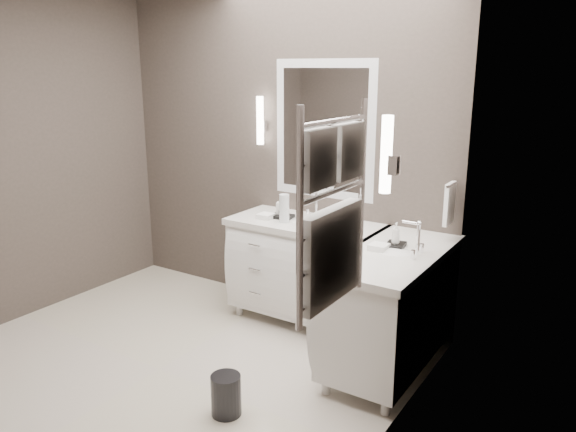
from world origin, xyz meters
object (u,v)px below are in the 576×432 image
Objects in this scene: vanity_back at (306,265)px; vanity_right at (391,302)px; towel_ladder at (332,221)px; waste_bin at (226,395)px.

vanity_back and vanity_right have the same top height.
waste_bin is at bearing 163.31° from towel_ladder.
vanity_right is at bearing 99.84° from towel_ladder.
vanity_back is at bearing 101.14° from waste_bin.
vanity_right is 1.38× the size of towel_ladder.
vanity_right is 4.85× the size of waste_bin.
waste_bin is at bearing -78.86° from vanity_back.
vanity_right is 1.26m from waste_bin.
vanity_back is 1.38× the size of towel_ladder.
vanity_back is 1.00× the size of vanity_right.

